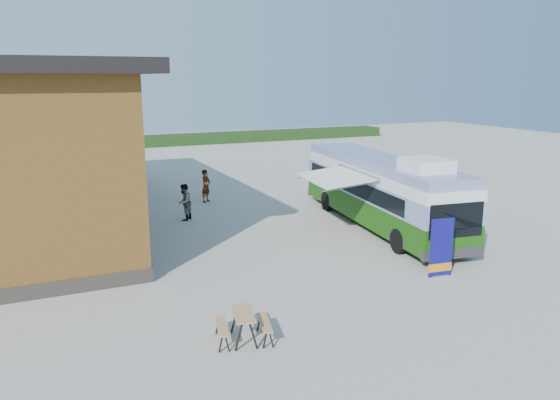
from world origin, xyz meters
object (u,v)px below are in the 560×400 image
banner (441,253)px  person_b (184,202)px  slurry_tanker (105,162)px  person_a (206,186)px  bus (380,189)px  picnic_table (244,320)px

banner → person_b: bearing=125.7°
slurry_tanker → person_a: bearing=-47.6°
person_b → bus: bearing=98.7°
bus → person_a: bearing=132.8°
picnic_table → person_a: size_ratio=0.91×
person_a → slurry_tanker: slurry_tanker is taller
bus → picnic_table: 12.90m
picnic_table → slurry_tanker: (-0.44, 24.74, 0.77)m
bus → person_b: size_ratio=6.87×
bus → picnic_table: bus is taller
picnic_table → slurry_tanker: size_ratio=0.26×
banner → slurry_tanker: 24.60m
banner → person_b: size_ratio=1.17×
banner → picnic_table: 8.18m
bus → banner: (-1.90, -6.54, -0.92)m
person_a → person_b: (-2.15, -3.43, -0.01)m
person_a → person_b: person_a is taller
picnic_table → person_a: bearing=90.0°
banner → person_a: (-4.05, 14.80, 0.05)m
person_a → picnic_table: bearing=-143.9°
person_a → bus: bearing=-94.6°
banner → picnic_table: bearing=-161.3°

